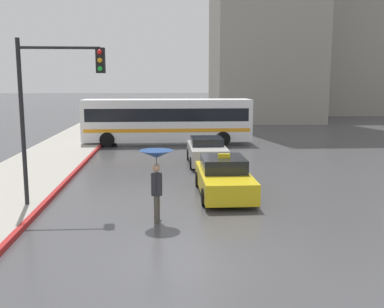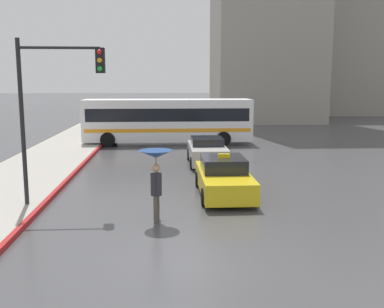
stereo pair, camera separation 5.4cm
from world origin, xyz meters
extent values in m
plane|color=#424244|center=(0.00, 0.00, 0.00)|extent=(300.00, 300.00, 0.00)
cube|color=gold|center=(1.62, 6.35, 0.53)|extent=(1.80, 4.61, 0.72)
cube|color=black|center=(1.62, 6.58, 1.14)|extent=(1.58, 2.08, 0.51)
cylinder|color=black|center=(2.47, 4.92, 0.30)|extent=(0.20, 0.60, 0.60)
cylinder|color=black|center=(0.76, 4.92, 0.30)|extent=(0.20, 0.60, 0.60)
cylinder|color=black|center=(2.47, 7.78, 0.30)|extent=(0.20, 0.60, 0.60)
cylinder|color=black|center=(0.76, 7.78, 0.30)|extent=(0.20, 0.60, 0.60)
cube|color=yellow|center=(1.62, 6.35, 1.48)|extent=(0.44, 0.16, 0.16)
cube|color=#B7B2AD|center=(1.60, 12.69, 0.57)|extent=(1.80, 4.15, 0.80)
cube|color=black|center=(1.60, 12.89, 1.16)|extent=(1.58, 1.87, 0.39)
cylinder|color=black|center=(2.45, 11.40, 0.30)|extent=(0.20, 0.60, 0.60)
cylinder|color=black|center=(0.74, 11.40, 0.30)|extent=(0.20, 0.60, 0.60)
cylinder|color=black|center=(2.45, 13.97, 0.30)|extent=(0.20, 0.60, 0.60)
cylinder|color=black|center=(0.74, 13.97, 0.30)|extent=(0.20, 0.60, 0.60)
cube|color=silver|center=(-0.36, 20.22, 1.64)|extent=(11.16, 2.53, 2.75)
cube|color=black|center=(-0.36, 20.22, 2.05)|extent=(10.60, 2.55, 0.84)
cube|color=orange|center=(-0.36, 20.22, 1.05)|extent=(10.82, 2.55, 0.24)
cylinder|color=black|center=(-4.26, 19.01, 0.48)|extent=(0.96, 0.28, 0.96)
cylinder|color=black|center=(-4.26, 21.41, 0.48)|extent=(0.96, 0.28, 0.96)
cylinder|color=black|center=(3.27, 19.03, 0.48)|extent=(0.96, 0.28, 0.96)
cylinder|color=black|center=(3.26, 21.43, 0.48)|extent=(0.96, 0.28, 0.96)
cylinder|color=#4C473D|center=(-0.88, 3.06, 0.42)|extent=(0.15, 0.15, 0.84)
cylinder|color=#4C473D|center=(-0.82, 3.27, 0.42)|extent=(0.15, 0.15, 0.84)
cylinder|color=#28282D|center=(-0.85, 3.17, 1.17)|extent=(0.41, 0.41, 0.66)
sphere|color=tan|center=(-0.85, 3.17, 1.68)|extent=(0.24, 0.24, 0.24)
cylinder|color=#28282D|center=(-0.90, 2.96, 1.22)|extent=(0.09, 0.09, 0.57)
cylinder|color=#28282D|center=(-0.79, 3.37, 1.22)|extent=(0.09, 0.09, 0.57)
cone|color=navy|center=(-0.85, 3.17, 2.09)|extent=(1.01, 1.01, 0.23)
cylinder|color=black|center=(-0.85, 3.17, 1.75)|extent=(0.02, 0.02, 0.69)
cube|color=#BFB28C|center=(-0.82, 3.46, 0.46)|extent=(0.14, 0.20, 0.28)
cylinder|color=black|center=(-5.20, 4.88, 2.79)|extent=(0.14, 0.14, 5.58)
cylinder|color=black|center=(-3.91, 4.88, 5.28)|extent=(2.58, 0.10, 0.10)
cube|color=black|center=(-2.62, 4.88, 4.88)|extent=(0.28, 0.28, 0.80)
sphere|color=red|center=(-2.62, 4.72, 5.14)|extent=(0.16, 0.16, 0.16)
sphere|color=orange|center=(-2.62, 4.72, 4.88)|extent=(0.16, 0.16, 0.16)
sphere|color=green|center=(-2.62, 4.72, 4.62)|extent=(0.16, 0.16, 0.16)
cube|color=gray|center=(21.88, 48.87, 12.77)|extent=(15.27, 12.16, 25.53)
camera|label=1|loc=(-0.63, -9.98, 4.24)|focal=42.00mm
camera|label=2|loc=(-0.57, -9.98, 4.24)|focal=42.00mm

